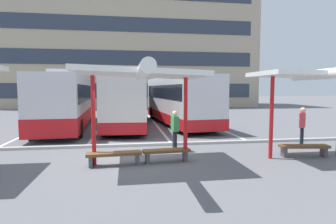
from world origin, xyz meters
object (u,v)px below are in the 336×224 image
(waiting_shelter_1, at_px, (141,75))
(bench_3, at_px, (166,152))
(coach_bus_1, at_px, (128,102))
(waiting_shelter_2, at_px, (312,77))
(bench_4, at_px, (304,148))
(waiting_passenger_0, at_px, (302,124))
(bench_2, at_px, (114,155))
(coach_bus_0, at_px, (68,102))
(coach_bus_2, at_px, (178,100))
(waiting_passenger_1, at_px, (175,128))

(waiting_shelter_1, height_order, bench_3, waiting_shelter_1)
(coach_bus_1, relative_size, waiting_shelter_2, 2.64)
(bench_4, bearing_deg, bench_3, 179.43)
(waiting_passenger_0, bearing_deg, bench_3, -165.50)
(coach_bus_1, distance_m, bench_4, 11.81)
(bench_2, distance_m, bench_3, 1.81)
(coach_bus_0, distance_m, bench_2, 10.41)
(coach_bus_1, distance_m, bench_3, 9.86)
(coach_bus_2, bearing_deg, coach_bus_1, -175.02)
(waiting_passenger_1, bearing_deg, bench_3, -109.55)
(coach_bus_1, xyz_separation_m, waiting_shelter_2, (6.54, -10.04, 1.34))
(coach_bus_0, distance_m, waiting_passenger_0, 14.04)
(waiting_shelter_2, bearing_deg, coach_bus_2, 105.92)
(coach_bus_1, height_order, waiting_shelter_1, coach_bus_1)
(coach_bus_2, height_order, waiting_shelter_2, coach_bus_2)
(coach_bus_2, distance_m, waiting_shelter_2, 10.84)
(coach_bus_1, xyz_separation_m, waiting_shelter_1, (0.37, -10.00, 1.36))
(waiting_shelter_1, height_order, bench_4, waiting_shelter_1)
(coach_bus_1, bearing_deg, bench_3, -82.56)
(bench_2, distance_m, waiting_passenger_1, 3.09)
(bench_2, xyz_separation_m, waiting_passenger_0, (8.15, 1.82, 0.69))
(bench_2, height_order, waiting_passenger_1, waiting_passenger_1)
(coach_bus_2, relative_size, waiting_passenger_1, 6.61)
(waiting_shelter_1, distance_m, waiting_passenger_0, 7.77)
(waiting_shelter_2, distance_m, waiting_passenger_1, 5.49)
(coach_bus_1, relative_size, coach_bus_2, 0.99)
(waiting_shelter_2, bearing_deg, waiting_passenger_1, 156.64)
(waiting_shelter_1, bearing_deg, waiting_passenger_1, 52.97)
(coach_bus_2, height_order, waiting_passenger_1, coach_bus_2)
(coach_bus_1, distance_m, waiting_shelter_1, 10.10)
(waiting_shelter_2, xyz_separation_m, bench_4, (-0.00, 0.30, -2.67))
(waiting_shelter_1, bearing_deg, waiting_shelter_2, -0.39)
(waiting_shelter_1, distance_m, bench_2, 2.84)
(waiting_passenger_1, bearing_deg, coach_bus_2, 78.26)
(coach_bus_1, distance_m, waiting_passenger_1, 8.26)
(coach_bus_0, xyz_separation_m, waiting_passenger_1, (5.83, -7.89, -0.74))
(coach_bus_2, relative_size, waiting_passenger_0, 6.31)
(waiting_shelter_1, bearing_deg, coach_bus_0, 113.70)
(waiting_shelter_1, relative_size, bench_4, 2.78)
(coach_bus_2, relative_size, waiting_shelter_2, 2.66)
(bench_2, bearing_deg, coach_bus_2, 67.94)
(coach_bus_1, relative_size, bench_2, 5.91)
(coach_bus_2, xyz_separation_m, waiting_passenger_1, (-1.73, -8.33, -0.79))
(waiting_shelter_1, bearing_deg, waiting_passenger_0, 15.06)
(bench_2, bearing_deg, coach_bus_0, 109.42)
(waiting_passenger_0, bearing_deg, coach_bus_1, 133.41)
(bench_2, xyz_separation_m, bench_3, (1.80, 0.18, -0.00))
(coach_bus_1, xyz_separation_m, bench_3, (1.27, -9.69, -1.34))
(coach_bus_0, relative_size, waiting_shelter_1, 2.30)
(waiting_shelter_1, relative_size, bench_3, 3.06)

